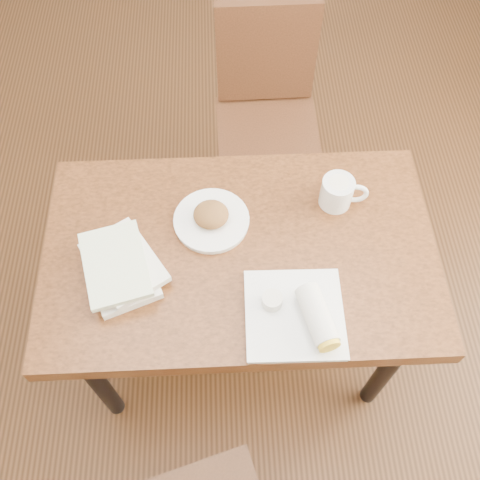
{
  "coord_description": "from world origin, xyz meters",
  "views": [
    {
      "loc": [
        -0.04,
        -0.82,
        2.15
      ],
      "look_at": [
        0.0,
        0.0,
        0.8
      ],
      "focal_mm": 40.0,
      "sensor_mm": 36.0,
      "label": 1
    }
  ],
  "objects_px": {
    "table": "(240,263)",
    "plate_burrito": "(301,315)",
    "chair_far": "(267,106)",
    "plate_scone": "(211,218)",
    "book_stack": "(120,266)",
    "coffee_mug": "(338,192)"
  },
  "relations": [
    {
      "from": "table",
      "to": "plate_burrito",
      "type": "height_order",
      "value": "plate_burrito"
    },
    {
      "from": "chair_far",
      "to": "table",
      "type": "bearing_deg",
      "value": -100.45
    },
    {
      "from": "chair_far",
      "to": "plate_scone",
      "type": "height_order",
      "value": "chair_far"
    },
    {
      "from": "table",
      "to": "book_stack",
      "type": "bearing_deg",
      "value": -169.71
    },
    {
      "from": "table",
      "to": "chair_far",
      "type": "distance_m",
      "value": 0.82
    },
    {
      "from": "coffee_mug",
      "to": "book_stack",
      "type": "bearing_deg",
      "value": -161.47
    },
    {
      "from": "chair_far",
      "to": "plate_burrito",
      "type": "relative_size",
      "value": 3.4
    },
    {
      "from": "coffee_mug",
      "to": "book_stack",
      "type": "height_order",
      "value": "coffee_mug"
    },
    {
      "from": "plate_burrito",
      "to": "chair_far",
      "type": "bearing_deg",
      "value": 90.67
    },
    {
      "from": "coffee_mug",
      "to": "book_stack",
      "type": "xyz_separation_m",
      "value": [
        -0.67,
        -0.22,
        -0.02
      ]
    },
    {
      "from": "table",
      "to": "plate_burrito",
      "type": "distance_m",
      "value": 0.31
    },
    {
      "from": "plate_scone",
      "to": "plate_burrito",
      "type": "xyz_separation_m",
      "value": [
        0.24,
        -0.34,
        0.0
      ]
    },
    {
      "from": "coffee_mug",
      "to": "plate_burrito",
      "type": "bearing_deg",
      "value": -111.41
    },
    {
      "from": "table",
      "to": "coffee_mug",
      "type": "bearing_deg",
      "value": 26.88
    },
    {
      "from": "plate_scone",
      "to": "book_stack",
      "type": "distance_m",
      "value": 0.31
    },
    {
      "from": "plate_burrito",
      "to": "plate_scone",
      "type": "bearing_deg",
      "value": 125.88
    },
    {
      "from": "table",
      "to": "coffee_mug",
      "type": "distance_m",
      "value": 0.38
    },
    {
      "from": "table",
      "to": "book_stack",
      "type": "height_order",
      "value": "book_stack"
    },
    {
      "from": "chair_far",
      "to": "book_stack",
      "type": "relative_size",
      "value": 3.02
    },
    {
      "from": "book_stack",
      "to": "chair_far",
      "type": "bearing_deg",
      "value": 59.89
    },
    {
      "from": "book_stack",
      "to": "plate_scone",
      "type": "bearing_deg",
      "value": 31.23
    },
    {
      "from": "coffee_mug",
      "to": "table",
      "type": "bearing_deg",
      "value": -153.12
    }
  ]
}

